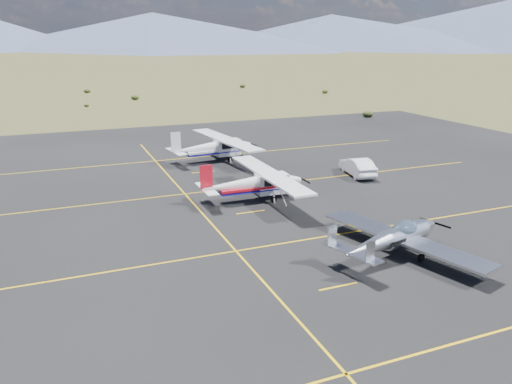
{
  "coord_description": "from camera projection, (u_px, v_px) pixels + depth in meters",
  "views": [
    {
      "loc": [
        -14.19,
        -21.11,
        10.91
      ],
      "look_at": [
        -2.93,
        6.73,
        1.6
      ],
      "focal_mm": 35.0,
      "sensor_mm": 36.0,
      "label": 1
    }
  ],
  "objects": [
    {
      "name": "apron",
      "position": [
        295.0,
        209.0,
        33.2
      ],
      "size": [
        72.0,
        72.0,
        0.02
      ],
      "primitive_type": "cube",
      "color": "black",
      "rests_on": "ground"
    },
    {
      "name": "aircraft_low_wing",
      "position": [
        395.0,
        238.0,
        25.75
      ],
      "size": [
        7.21,
        9.82,
        2.14
      ],
      "rotation": [
        0.0,
        0.0,
        0.28
      ],
      "color": "silver",
      "rests_on": "apron"
    },
    {
      "name": "sedan",
      "position": [
        358.0,
        167.0,
        41.11
      ],
      "size": [
        2.32,
        4.68,
        1.48
      ],
      "primitive_type": "imported",
      "rotation": [
        0.0,
        0.0,
        2.97
      ],
      "color": "white",
      "rests_on": "apron"
    },
    {
      "name": "aircraft_plain",
      "position": [
        214.0,
        147.0,
        45.75
      ],
      "size": [
        7.22,
        11.94,
        3.01
      ],
      "rotation": [
        0.0,
        0.0,
        0.13
      ],
      "color": "silver",
      "rests_on": "apron"
    },
    {
      "name": "aircraft_cessna",
      "position": [
        254.0,
        183.0,
        34.64
      ],
      "size": [
        6.71,
        11.18,
        2.84
      ],
      "rotation": [
        0.0,
        0.0,
        0.0
      ],
      "color": "silver",
      "rests_on": "apron"
    },
    {
      "name": "ground",
      "position": [
        353.0,
        248.0,
        27.01
      ],
      "size": [
        1600.0,
        1600.0,
        0.0
      ],
      "primitive_type": "plane",
      "color": "#383D1C",
      "rests_on": "ground"
    }
  ]
}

